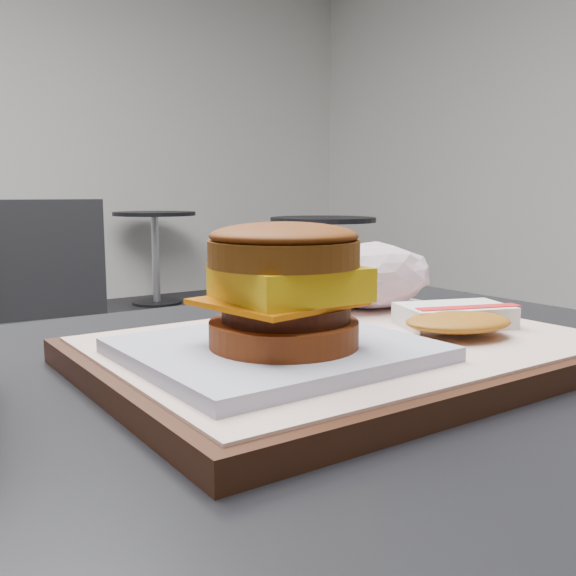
% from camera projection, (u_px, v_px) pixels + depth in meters
% --- Properties ---
extents(serving_tray, '(0.38, 0.28, 0.02)m').
position_uv_depth(serving_tray, '(346.00, 351.00, 0.50)').
color(serving_tray, black).
rests_on(serving_tray, customer_table).
extents(breakfast_sandwich, '(0.19, 0.17, 0.09)m').
position_uv_depth(breakfast_sandwich, '(282.00, 302.00, 0.43)').
color(breakfast_sandwich, silver).
rests_on(breakfast_sandwich, serving_tray).
extents(hash_brown, '(0.13, 0.11, 0.02)m').
position_uv_depth(hash_brown, '(456.00, 318.00, 0.52)').
color(hash_brown, silver).
rests_on(hash_brown, serving_tray).
extents(crumpled_wrapper, '(0.14, 0.11, 0.06)m').
position_uv_depth(crumpled_wrapper, '(364.00, 275.00, 0.63)').
color(crumpled_wrapper, silver).
rests_on(crumpled_wrapper, serving_tray).
extents(neighbor_chair, '(0.62, 0.45, 0.88)m').
position_uv_depth(neighbor_chair, '(8.00, 313.00, 2.10)').
color(neighbor_chair, '#ADADB2').
rests_on(neighbor_chair, ground).
extents(bg_table_near, '(0.66, 0.66, 0.75)m').
position_uv_depth(bg_table_near, '(323.00, 247.00, 4.03)').
color(bg_table_near, black).
rests_on(bg_table_near, ground).
extents(bg_table_far, '(0.66, 0.66, 0.75)m').
position_uv_depth(bg_table_far, '(155.00, 235.00, 5.19)').
color(bg_table_far, black).
rests_on(bg_table_far, ground).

